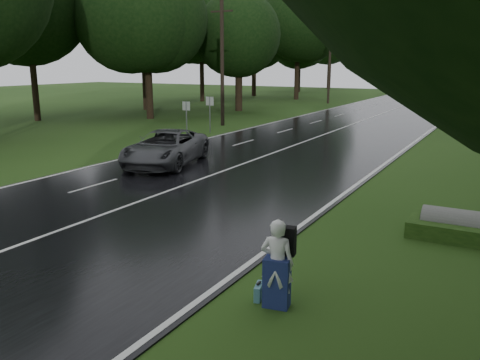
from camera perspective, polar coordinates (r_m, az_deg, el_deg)
name	(u,v)px	position (r m, az deg, el deg)	size (l,w,h in m)	color
ground	(116,211)	(16.45, -14.05, -3.48)	(160.00, 160.00, 0.00)	#254514
road	(326,134)	(33.56, 9.92, 5.25)	(12.00, 140.00, 0.04)	black
lane_center	(326,134)	(33.55, 9.92, 5.29)	(0.12, 140.00, 0.01)	silver
grey_car	(166,148)	(23.12, -8.57, 3.71)	(2.62, 5.68, 1.58)	#47494C
far_car	(440,98)	(60.92, 22.03, 8.75)	(1.48, 4.24, 1.40)	black
hitchhiker	(278,266)	(9.71, 4.36, -9.90)	(0.72, 0.67, 1.79)	silver
suitcase	(259,292)	(10.24, 2.17, -12.72)	(0.13, 0.44, 0.31)	teal
culvert	(451,236)	(14.90, 23.10, -5.95)	(0.79, 0.79, 1.57)	slate
utility_pole_mid	(223,125)	(37.81, -2.01, 6.31)	(1.80, 0.28, 9.17)	black
utility_pole_far	(328,103)	(59.40, 10.10, 8.69)	(1.80, 0.28, 9.13)	black
road_sign_a	(187,138)	(31.68, -6.13, 4.86)	(0.55, 0.10, 2.28)	white
road_sign_b	(210,133)	(33.92, -3.46, 5.48)	(0.58, 0.10, 2.42)	white
tree_left_d	(150,119)	(43.13, -10.29, 6.98)	(9.27, 9.27, 14.49)	black
tree_left_e	(239,111)	(49.41, -0.14, 7.99)	(8.05, 8.05, 12.58)	black
tree_left_f	(296,99)	(65.12, 6.49, 9.21)	(11.41, 11.41, 17.83)	black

